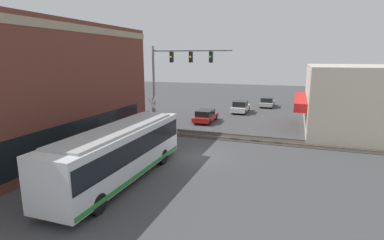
{
  "coord_description": "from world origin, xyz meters",
  "views": [
    {
      "loc": [
        -19.54,
        -6.48,
        7.0
      ],
      "look_at": [
        2.62,
        1.27,
        2.08
      ],
      "focal_mm": 28.0,
      "sensor_mm": 36.0,
      "label": 1
    }
  ],
  "objects_px": {
    "parked_car_red": "(206,116)",
    "city_bus": "(120,151)",
    "crossing_signal": "(153,113)",
    "parked_car_white": "(241,107)",
    "parked_car_silver": "(267,102)",
    "pedestrian_at_crossing": "(157,132)"
  },
  "relations": [
    {
      "from": "crossing_signal",
      "to": "parked_car_red",
      "type": "height_order",
      "value": "crossing_signal"
    },
    {
      "from": "parked_car_silver",
      "to": "parked_car_white",
      "type": "bearing_deg",
      "value": 154.52
    },
    {
      "from": "parked_car_red",
      "to": "parked_car_silver",
      "type": "height_order",
      "value": "parked_car_silver"
    },
    {
      "from": "city_bus",
      "to": "pedestrian_at_crossing",
      "type": "bearing_deg",
      "value": 10.92
    },
    {
      "from": "crossing_signal",
      "to": "pedestrian_at_crossing",
      "type": "height_order",
      "value": "crossing_signal"
    },
    {
      "from": "parked_car_red",
      "to": "parked_car_white",
      "type": "xyz_separation_m",
      "value": [
        7.07,
        -2.6,
        0.07
      ]
    },
    {
      "from": "crossing_signal",
      "to": "parked_car_red",
      "type": "bearing_deg",
      "value": -15.8
    },
    {
      "from": "parked_car_red",
      "to": "pedestrian_at_crossing",
      "type": "height_order",
      "value": "pedestrian_at_crossing"
    },
    {
      "from": "parked_car_white",
      "to": "parked_car_silver",
      "type": "height_order",
      "value": "parked_car_white"
    },
    {
      "from": "parked_car_silver",
      "to": "pedestrian_at_crossing",
      "type": "height_order",
      "value": "pedestrian_at_crossing"
    },
    {
      "from": "city_bus",
      "to": "pedestrian_at_crossing",
      "type": "distance_m",
      "value": 8.29
    },
    {
      "from": "city_bus",
      "to": "pedestrian_at_crossing",
      "type": "xyz_separation_m",
      "value": [
        8.09,
        1.56,
        -0.88
      ]
    },
    {
      "from": "parked_car_red",
      "to": "pedestrian_at_crossing",
      "type": "bearing_deg",
      "value": 170.05
    },
    {
      "from": "city_bus",
      "to": "parked_car_white",
      "type": "xyz_separation_m",
      "value": [
        24.06,
        -2.6,
        -1.04
      ]
    },
    {
      "from": "city_bus",
      "to": "parked_car_red",
      "type": "distance_m",
      "value": 17.02
    },
    {
      "from": "crossing_signal",
      "to": "parked_car_red",
      "type": "relative_size",
      "value": 0.88
    },
    {
      "from": "parked_car_white",
      "to": "city_bus",
      "type": "bearing_deg",
      "value": 173.83
    },
    {
      "from": "parked_car_silver",
      "to": "pedestrian_at_crossing",
      "type": "bearing_deg",
      "value": 162.32
    },
    {
      "from": "parked_car_red",
      "to": "city_bus",
      "type": "bearing_deg",
      "value": 180.0
    },
    {
      "from": "city_bus",
      "to": "crossing_signal",
      "type": "bearing_deg",
      "value": 14.69
    },
    {
      "from": "parked_car_red",
      "to": "pedestrian_at_crossing",
      "type": "relative_size",
      "value": 2.54
    },
    {
      "from": "crossing_signal",
      "to": "pedestrian_at_crossing",
      "type": "bearing_deg",
      "value": -134.14
    }
  ]
}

